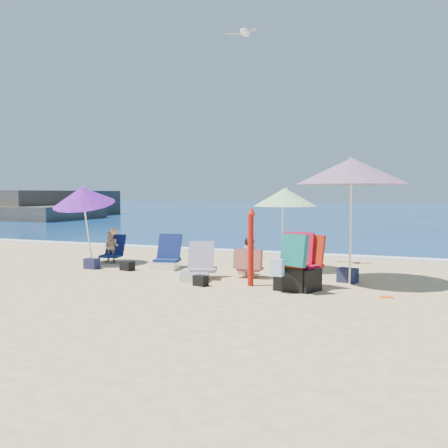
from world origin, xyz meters
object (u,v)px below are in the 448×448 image
(furled_umbrella, at_px, (251,242))
(person_left, at_px, (112,246))
(camp_chair_left, at_px, (294,273))
(camp_chair_right, at_px, (301,270))
(person_center, at_px, (249,258))
(umbrella_blue, at_px, (83,196))
(chair_rainbow, at_px, (198,270))
(seagull, at_px, (245,33))
(umbrella_striped, at_px, (285,197))
(umbrella_turquoise, at_px, (351,171))
(chair_navy, at_px, (167,260))

(furled_umbrella, relative_size, person_left, 1.69)
(camp_chair_left, xyz_separation_m, camp_chair_right, (0.14, -0.03, 0.07))
(furled_umbrella, height_order, person_center, furled_umbrella)
(umbrella_blue, distance_m, camp_chair_left, 5.79)
(chair_rainbow, xyz_separation_m, seagull, (0.22, 2.20, 5.32))
(chair_rainbow, bearing_deg, person_center, 32.63)
(umbrella_striped, distance_m, seagull, 4.04)
(umbrella_blue, relative_size, chair_rainbow, 2.26)
(umbrella_turquoise, bearing_deg, camp_chair_left, -129.72)
(umbrella_blue, height_order, chair_rainbow, umbrella_blue)
(camp_chair_left, distance_m, seagull, 6.05)
(person_center, bearing_deg, seagull, 112.43)
(seagull, bearing_deg, chair_rainbow, -95.85)
(furled_umbrella, bearing_deg, umbrella_turquoise, 29.46)
(umbrella_turquoise, bearing_deg, camp_chair_right, -124.25)
(seagull, bearing_deg, furled_umbrella, -68.19)
(umbrella_turquoise, height_order, umbrella_blue, umbrella_turquoise)
(chair_navy, xyz_separation_m, camp_chair_right, (3.43, -1.33, 0.17))
(umbrella_turquoise, xyz_separation_m, furled_umbrella, (-1.71, -0.97, -1.34))
(umbrella_striped, height_order, camp_chair_left, umbrella_striped)
(umbrella_striped, xyz_separation_m, person_left, (-4.35, -0.39, -1.25))
(furled_umbrella, height_order, person_left, furled_umbrella)
(chair_rainbow, bearing_deg, umbrella_striped, 53.82)
(umbrella_turquoise, height_order, chair_navy, umbrella_turquoise)
(umbrella_striped, xyz_separation_m, chair_navy, (-2.58, -0.80, -1.44))
(camp_chair_right, height_order, person_center, camp_chair_right)
(umbrella_blue, distance_m, seagull, 5.48)
(chair_navy, bearing_deg, umbrella_turquoise, -3.63)
(furled_umbrella, distance_m, seagull, 5.37)
(camp_chair_right, bearing_deg, person_center, 145.05)
(person_left, bearing_deg, umbrella_striped, 5.09)
(umbrella_blue, bearing_deg, chair_navy, 3.33)
(umbrella_blue, xyz_separation_m, camp_chair_left, (5.50, -1.18, -1.37))
(umbrella_striped, relative_size, person_left, 2.14)
(chair_navy, xyz_separation_m, person_center, (2.15, -0.44, 0.20))
(umbrella_blue, height_order, camp_chair_right, umbrella_blue)
(chair_navy, bearing_deg, umbrella_blue, -176.67)
(chair_navy, bearing_deg, person_left, 166.83)
(umbrella_striped, xyz_separation_m, chair_rainbow, (-1.33, -1.82, -1.45))
(seagull, bearing_deg, person_left, -166.70)
(chair_rainbow, relative_size, person_left, 1.03)
(umbrella_striped, height_order, chair_navy, umbrella_striped)
(camp_chair_left, xyz_separation_m, person_left, (-5.06, 1.72, 0.09))
(furled_umbrella, distance_m, camp_chair_left, 0.99)
(camp_chair_left, height_order, camp_chair_right, camp_chair_right)
(camp_chair_left, bearing_deg, umbrella_turquoise, 50.28)
(umbrella_blue, height_order, furled_umbrella, umbrella_blue)
(person_center, bearing_deg, camp_chair_right, -34.95)
(person_center, bearing_deg, umbrella_turquoise, 5.06)
(person_left, bearing_deg, furled_umbrella, -21.31)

